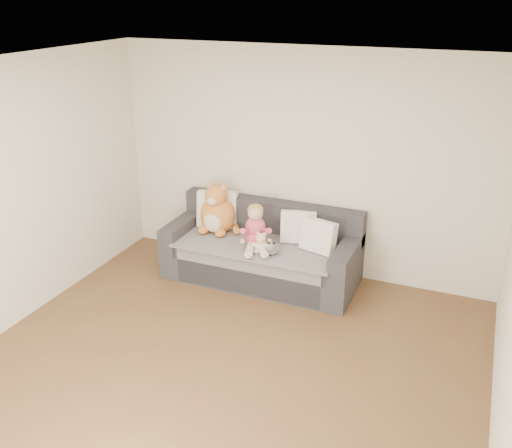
{
  "coord_description": "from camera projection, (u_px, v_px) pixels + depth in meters",
  "views": [
    {
      "loc": [
        1.91,
        -3.46,
        3.17
      ],
      "look_at": [
        -0.32,
        1.87,
        0.75
      ],
      "focal_mm": 40.0,
      "sensor_mm": 36.0,
      "label": 1
    }
  ],
  "objects": [
    {
      "name": "room_shell",
      "position": [
        224.0,
        231.0,
        4.71
      ],
      "size": [
        5.0,
        5.0,
        5.0
      ],
      "color": "brown",
      "rests_on": "ground"
    },
    {
      "name": "plush_cat",
      "position": [
        217.0,
        212.0,
        6.7
      ],
      "size": [
        0.52,
        0.44,
        0.65
      ],
      "rotation": [
        0.0,
        0.0,
        0.01
      ],
      "color": "#BB7129",
      "rests_on": "sofa"
    },
    {
      "name": "teddy_bear",
      "position": [
        261.0,
        245.0,
        6.19
      ],
      "size": [
        0.2,
        0.15,
        0.25
      ],
      "rotation": [
        0.0,
        0.0,
        0.12
      ],
      "color": "beige",
      "rests_on": "sofa"
    },
    {
      "name": "plush_cow",
      "position": [
        272.0,
        248.0,
        6.16
      ],
      "size": [
        0.15,
        0.22,
        0.18
      ],
      "rotation": [
        0.0,
        0.0,
        0.18
      ],
      "color": "white",
      "rests_on": "sofa"
    },
    {
      "name": "sofa",
      "position": [
        262.0,
        253.0,
        6.6
      ],
      "size": [
        2.2,
        0.94,
        0.85
      ],
      "color": "#2A2A30",
      "rests_on": "ground"
    },
    {
      "name": "cushion_right_back",
      "position": [
        298.0,
        227.0,
        6.43
      ],
      "size": [
        0.43,
        0.29,
        0.38
      ],
      "rotation": [
        0.0,
        0.0,
        0.29
      ],
      "color": "silver",
      "rests_on": "sofa"
    },
    {
      "name": "cushion_right_front",
      "position": [
        318.0,
        236.0,
        6.2
      ],
      "size": [
        0.43,
        0.28,
        0.37
      ],
      "rotation": [
        0.0,
        0.0,
        -0.27
      ],
      "color": "silver",
      "rests_on": "sofa"
    },
    {
      "name": "cushion_left",
      "position": [
        217.0,
        209.0,
        6.84
      ],
      "size": [
        0.51,
        0.32,
        0.45
      ],
      "rotation": [
        0.0,
        0.0,
        0.23
      ],
      "color": "silver",
      "rests_on": "sofa"
    },
    {
      "name": "sippy_cup",
      "position": [
        256.0,
        240.0,
        6.38
      ],
      "size": [
        0.11,
        0.07,
        0.12
      ],
      "rotation": [
        0.0,
        0.0,
        -0.16
      ],
      "color": "#55338D",
      "rests_on": "sofa"
    },
    {
      "name": "toddler",
      "position": [
        256.0,
        230.0,
        6.29
      ],
      "size": [
        0.38,
        0.51,
        0.5
      ],
      "rotation": [
        0.0,
        0.0,
        0.43
      ],
      "color": "#CC4863",
      "rests_on": "sofa"
    }
  ]
}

